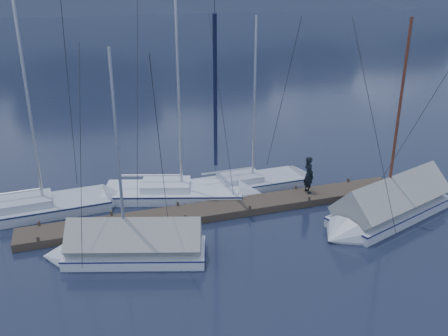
{
  "coord_description": "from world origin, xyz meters",
  "views": [
    {
      "loc": [
        -6.28,
        -16.64,
        9.72
      ],
      "look_at": [
        0.0,
        2.0,
        2.2
      ],
      "focal_mm": 38.0,
      "sensor_mm": 36.0,
      "label": 1
    }
  ],
  "objects_px": {
    "sailboat_open_right": "(261,182)",
    "sailboat_covered_far": "(123,248)",
    "sailboat_open_mid": "(193,194)",
    "person": "(309,175)",
    "sailboat_open_left": "(57,206)",
    "sailboat_covered_near": "(384,210)"
  },
  "relations": [
    {
      "from": "sailboat_open_left",
      "to": "sailboat_open_mid",
      "type": "xyz_separation_m",
      "value": [
        6.4,
        -0.61,
        0.0
      ]
    },
    {
      "from": "sailboat_covered_far",
      "to": "person",
      "type": "xyz_separation_m",
      "value": [
        9.3,
        2.69,
        0.82
      ]
    },
    {
      "from": "sailboat_covered_far",
      "to": "sailboat_open_mid",
      "type": "bearing_deg",
      "value": 48.92
    },
    {
      "from": "sailboat_open_right",
      "to": "sailboat_covered_far",
      "type": "bearing_deg",
      "value": -147.66
    },
    {
      "from": "sailboat_covered_far",
      "to": "person",
      "type": "distance_m",
      "value": 9.72
    },
    {
      "from": "sailboat_open_right",
      "to": "person",
      "type": "relative_size",
      "value": 5.16
    },
    {
      "from": "sailboat_covered_far",
      "to": "sailboat_open_left",
      "type": "bearing_deg",
      "value": 114.5
    },
    {
      "from": "sailboat_open_left",
      "to": "sailboat_open_mid",
      "type": "distance_m",
      "value": 6.43
    },
    {
      "from": "sailboat_open_right",
      "to": "sailboat_covered_near",
      "type": "bearing_deg",
      "value": -55.83
    },
    {
      "from": "person",
      "to": "sailboat_open_left",
      "type": "bearing_deg",
      "value": 76.18
    },
    {
      "from": "sailboat_open_mid",
      "to": "person",
      "type": "distance_m",
      "value": 5.72
    },
    {
      "from": "sailboat_open_mid",
      "to": "sailboat_covered_near",
      "type": "relative_size",
      "value": 1.08
    },
    {
      "from": "sailboat_open_mid",
      "to": "sailboat_covered_far",
      "type": "xyz_separation_m",
      "value": [
        -4.02,
        -4.61,
        0.24
      ]
    },
    {
      "from": "sailboat_open_left",
      "to": "person",
      "type": "bearing_deg",
      "value": -12.26
    },
    {
      "from": "sailboat_open_mid",
      "to": "sailboat_covered_far",
      "type": "relative_size",
      "value": 1.19
    },
    {
      "from": "sailboat_open_left",
      "to": "sailboat_covered_near",
      "type": "distance_m",
      "value": 14.93
    },
    {
      "from": "sailboat_open_right",
      "to": "sailboat_covered_far",
      "type": "relative_size",
      "value": 1.08
    },
    {
      "from": "sailboat_open_mid",
      "to": "sailboat_covered_near",
      "type": "xyz_separation_m",
      "value": [
        7.42,
        -5.03,
        0.3
      ]
    },
    {
      "from": "sailboat_open_mid",
      "to": "sailboat_open_right",
      "type": "bearing_deg",
      "value": 4.94
    },
    {
      "from": "sailboat_open_left",
      "to": "sailboat_covered_near",
      "type": "height_order",
      "value": "sailboat_open_left"
    },
    {
      "from": "sailboat_open_left",
      "to": "sailboat_covered_far",
      "type": "relative_size",
      "value": 1.19
    },
    {
      "from": "sailboat_open_left",
      "to": "sailboat_open_mid",
      "type": "height_order",
      "value": "sailboat_open_mid"
    }
  ]
}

